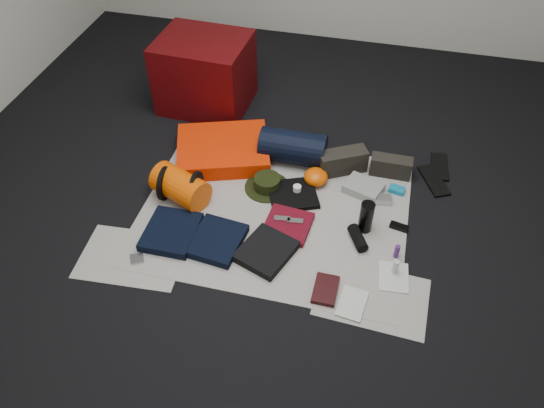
% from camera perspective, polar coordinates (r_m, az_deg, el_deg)
% --- Properties ---
extents(floor, '(4.50, 4.50, 0.02)m').
position_cam_1_polar(floor, '(3.27, 0.31, -0.83)').
color(floor, black).
rests_on(floor, ground).
extents(newspaper_mat, '(1.60, 1.30, 0.01)m').
position_cam_1_polar(newspaper_mat, '(3.26, 0.31, -0.67)').
color(newspaper_mat, beige).
rests_on(newspaper_mat, floor).
extents(newspaper_sheet_front_left, '(0.61, 0.44, 0.00)m').
position_cam_1_polar(newspaper_sheet_front_left, '(3.11, -14.82, -5.52)').
color(newspaper_sheet_front_left, beige).
rests_on(newspaper_sheet_front_left, floor).
extents(newspaper_sheet_front_right, '(0.60, 0.43, 0.00)m').
position_cam_1_polar(newspaper_sheet_front_right, '(2.90, 10.71, -9.79)').
color(newspaper_sheet_front_right, beige).
rests_on(newspaper_sheet_front_right, floor).
extents(red_cabinet, '(0.66, 0.56, 0.53)m').
position_cam_1_polar(red_cabinet, '(4.03, -7.23, 13.80)').
color(red_cabinet, '#480507').
rests_on(red_cabinet, floor).
extents(sleeping_pad, '(0.73, 0.66, 0.11)m').
position_cam_1_polar(sleeping_pad, '(3.61, -5.30, 5.82)').
color(sleeping_pad, red).
rests_on(sleeping_pad, newspaper_mat).
extents(stuff_sack, '(0.40, 0.32, 0.20)m').
position_cam_1_polar(stuff_sack, '(3.30, -9.82, 1.85)').
color(stuff_sack, '#DA4C03').
rests_on(stuff_sack, newspaper_mat).
extents(sack_strap_left, '(0.02, 0.22, 0.22)m').
position_cam_1_polar(sack_strap_left, '(3.33, -11.43, 2.21)').
color(sack_strap_left, black).
rests_on(sack_strap_left, newspaper_mat).
extents(sack_strap_right, '(0.02, 0.22, 0.22)m').
position_cam_1_polar(sack_strap_right, '(3.27, -8.20, 1.66)').
color(sack_strap_right, black).
rests_on(sack_strap_right, newspaper_mat).
extents(navy_duffel, '(0.43, 0.23, 0.23)m').
position_cam_1_polar(navy_duffel, '(3.53, 2.25, 6.12)').
color(navy_duffel, black).
rests_on(navy_duffel, newspaper_mat).
extents(boonie_brim, '(0.38, 0.38, 0.01)m').
position_cam_1_polar(boonie_brim, '(3.39, -0.51, 1.83)').
color(boonie_brim, black).
rests_on(boonie_brim, newspaper_mat).
extents(boonie_crown, '(0.17, 0.17, 0.07)m').
position_cam_1_polar(boonie_crown, '(3.37, -0.52, 2.35)').
color(boonie_crown, black).
rests_on(boonie_crown, boonie_brim).
extents(hiking_boot_left, '(0.33, 0.26, 0.16)m').
position_cam_1_polar(hiking_boot_left, '(3.50, 7.58, 4.56)').
color(hiking_boot_left, black).
rests_on(hiking_boot_left, newspaper_mat).
extents(hiking_boot_right, '(0.26, 0.10, 0.13)m').
position_cam_1_polar(hiking_boot_right, '(3.53, 12.66, 3.98)').
color(hiking_boot_right, black).
rests_on(hiking_boot_right, newspaper_mat).
extents(flip_flop_left, '(0.12, 0.28, 0.02)m').
position_cam_1_polar(flip_flop_left, '(3.72, 17.59, 3.84)').
color(flip_flop_left, black).
rests_on(flip_flop_left, floor).
extents(flip_flop_right, '(0.22, 0.31, 0.02)m').
position_cam_1_polar(flip_flop_right, '(3.60, 16.99, 2.42)').
color(flip_flop_right, black).
rests_on(flip_flop_right, floor).
extents(trousers_navy_a, '(0.30, 0.34, 0.05)m').
position_cam_1_polar(trousers_navy_a, '(3.15, -10.79, -2.97)').
color(trousers_navy_a, black).
rests_on(trousers_navy_a, newspaper_mat).
extents(trousers_navy_b, '(0.31, 0.35, 0.05)m').
position_cam_1_polar(trousers_navy_b, '(3.07, -5.96, -3.93)').
color(trousers_navy_b, black).
rests_on(trousers_navy_b, newspaper_mat).
extents(trousers_charcoal, '(0.36, 0.38, 0.05)m').
position_cam_1_polar(trousers_charcoal, '(3.00, -0.63, -5.11)').
color(trousers_charcoal, black).
rests_on(trousers_charcoal, newspaper_mat).
extents(black_tshirt, '(0.38, 0.37, 0.03)m').
position_cam_1_polar(black_tshirt, '(3.33, 2.26, 1.01)').
color(black_tshirt, black).
rests_on(black_tshirt, newspaper_mat).
extents(red_shirt, '(0.28, 0.28, 0.04)m').
position_cam_1_polar(red_shirt, '(3.14, 1.71, -2.28)').
color(red_shirt, '#590916').
rests_on(red_shirt, newspaper_mat).
extents(orange_stuff_sack, '(0.17, 0.17, 0.10)m').
position_cam_1_polar(orange_stuff_sack, '(3.41, 4.74, 2.92)').
color(orange_stuff_sack, '#DA4C03').
rests_on(orange_stuff_sack, newspaper_mat).
extents(first_aid_pouch, '(0.27, 0.23, 0.06)m').
position_cam_1_polar(first_aid_pouch, '(3.40, 9.80, 1.73)').
color(first_aid_pouch, gray).
rests_on(first_aid_pouch, newspaper_mat).
extents(water_bottle, '(0.10, 0.10, 0.20)m').
position_cam_1_polar(water_bottle, '(3.12, 10.10, -1.38)').
color(water_bottle, black).
rests_on(water_bottle, newspaper_mat).
extents(speaker, '(0.14, 0.18, 0.07)m').
position_cam_1_polar(speaker, '(3.09, 9.21, -3.63)').
color(speaker, black).
rests_on(speaker, newspaper_mat).
extents(compact_camera, '(0.12, 0.08, 0.04)m').
position_cam_1_polar(compact_camera, '(3.36, 11.78, 0.50)').
color(compact_camera, '#B5B5BA').
rests_on(compact_camera, newspaper_mat).
extents(cyan_case, '(0.11, 0.08, 0.03)m').
position_cam_1_polar(cyan_case, '(3.45, 13.28, 1.50)').
color(cyan_case, '#1076A0').
rests_on(cyan_case, newspaper_mat).
extents(toiletry_purple, '(0.04, 0.04, 0.09)m').
position_cam_1_polar(toiletry_purple, '(3.06, 13.27, -4.98)').
color(toiletry_purple, '#4A216A').
rests_on(toiletry_purple, newspaper_mat).
extents(toiletry_clear, '(0.04, 0.04, 0.10)m').
position_cam_1_polar(toiletry_clear, '(2.98, 13.14, -6.62)').
color(toiletry_clear, '#BCC1BC').
rests_on(toiletry_clear, newspaper_mat).
extents(paperback_book, '(0.13, 0.19, 0.03)m').
position_cam_1_polar(paperback_book, '(2.87, 5.77, -9.14)').
color(paperback_book, black).
rests_on(paperback_book, newspaper_mat).
extents(map_booklet, '(0.16, 0.21, 0.01)m').
position_cam_1_polar(map_booklet, '(2.84, 8.61, -10.53)').
color(map_booklet, beige).
rests_on(map_booklet, newspaper_mat).
extents(map_printout, '(0.18, 0.22, 0.01)m').
position_cam_1_polar(map_printout, '(2.99, 12.95, -7.65)').
color(map_printout, beige).
rests_on(map_printout, newspaper_mat).
extents(sunglasses, '(0.11, 0.06, 0.03)m').
position_cam_1_polar(sunglasses, '(3.23, 13.50, -2.39)').
color(sunglasses, black).
rests_on(sunglasses, newspaper_mat).
extents(key_cluster, '(0.10, 0.10, 0.01)m').
position_cam_1_polar(key_cluster, '(3.08, -14.30, -5.73)').
color(key_cluster, '#B5B5BA').
rests_on(key_cluster, newspaper_mat).
extents(tape_roll, '(0.05, 0.05, 0.04)m').
position_cam_1_polar(tape_roll, '(3.33, 2.72, 1.70)').
color(tape_roll, white).
rests_on(tape_roll, black_tshirt).
extents(energy_bar_a, '(0.10, 0.05, 0.01)m').
position_cam_1_polar(energy_bar_a, '(3.15, 1.08, -1.59)').
color(energy_bar_a, '#B5B5BA').
rests_on(energy_bar_a, red_shirt).
extents(energy_bar_b, '(0.10, 0.05, 0.01)m').
position_cam_1_polar(energy_bar_b, '(3.13, 2.51, -1.84)').
color(energy_bar_b, '#B5B5BA').
rests_on(energy_bar_b, red_shirt).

